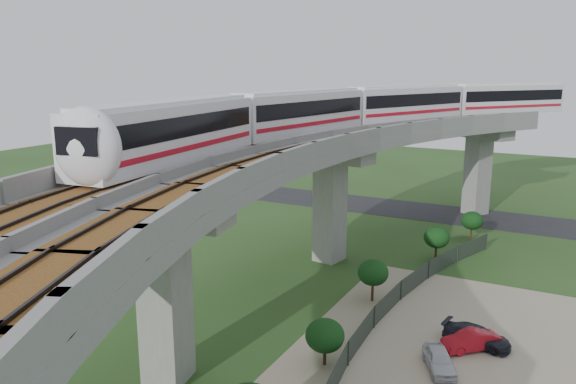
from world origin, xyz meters
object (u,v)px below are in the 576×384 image
(metro_train, at_px, (373,109))
(car_dark, at_px, (477,336))
(car_white, at_px, (439,360))
(car_red, at_px, (471,341))

(metro_train, height_order, car_dark, metro_train)
(car_white, height_order, car_red, same)
(car_red, bearing_deg, car_white, -63.25)
(car_white, bearing_deg, car_dark, 44.10)
(metro_train, distance_m, car_red, 22.96)
(car_white, height_order, car_dark, car_white)
(car_white, xyz_separation_m, car_red, (1.09, 3.00, 0.00))
(car_white, bearing_deg, metro_train, 92.87)
(metro_train, xyz_separation_m, car_dark, (12.00, -15.11, -11.71))
(metro_train, bearing_deg, car_red, -53.37)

